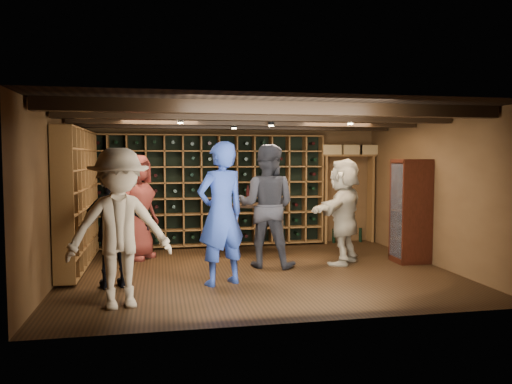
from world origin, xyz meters
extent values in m
plane|color=black|center=(0.00, 0.00, 0.00)|extent=(6.00, 6.00, 0.00)
plane|color=brown|center=(0.00, 2.50, 1.25)|extent=(6.00, 0.00, 6.00)
plane|color=brown|center=(0.00, -2.50, 1.25)|extent=(6.00, 0.00, 6.00)
plane|color=brown|center=(-3.00, 0.00, 1.25)|extent=(0.00, 5.00, 5.00)
plane|color=brown|center=(3.00, 0.00, 1.25)|extent=(0.00, 5.00, 5.00)
plane|color=black|center=(0.00, 0.00, 2.50)|extent=(6.00, 6.00, 0.00)
cube|color=black|center=(0.00, -1.60, 2.42)|extent=(5.90, 0.18, 0.16)
cube|color=black|center=(0.00, -0.50, 2.42)|extent=(5.90, 0.18, 0.16)
cube|color=black|center=(0.00, 0.60, 2.42)|extent=(5.90, 0.18, 0.16)
cube|color=black|center=(0.00, 1.70, 2.42)|extent=(5.90, 0.18, 0.16)
cylinder|color=black|center=(-1.20, 0.00, 2.39)|extent=(0.10, 0.10, 0.10)
cylinder|color=black|center=(0.30, 0.40, 2.39)|extent=(0.10, 0.10, 0.10)
cylinder|color=black|center=(1.40, -0.30, 2.39)|extent=(0.10, 0.10, 0.10)
cylinder|color=black|center=(-0.20, 1.20, 2.39)|extent=(0.10, 0.10, 0.10)
cube|color=brown|center=(-0.52, 2.33, 1.15)|extent=(4.65, 0.30, 2.20)
cube|color=black|center=(-0.52, 2.33, 1.15)|extent=(4.56, 0.02, 2.16)
cube|color=brown|center=(-2.83, 0.82, 1.15)|extent=(0.30, 2.65, 2.20)
cube|color=black|center=(-2.83, 0.82, 1.15)|extent=(0.29, 0.02, 2.16)
cube|color=brown|center=(2.40, 2.32, 1.85)|extent=(1.15, 0.32, 0.04)
cube|color=brown|center=(2.92, 2.32, 0.93)|extent=(0.05, 0.28, 1.85)
cube|color=brown|center=(1.88, 2.32, 0.93)|extent=(0.05, 0.28, 1.85)
cube|color=tan|center=(2.00, 2.32, 1.97)|extent=(0.40, 0.30, 0.20)
cube|color=tan|center=(2.45, 2.32, 1.97)|extent=(0.40, 0.30, 0.20)
cube|color=tan|center=(2.80, 2.32, 1.97)|extent=(0.40, 0.30, 0.20)
cube|color=#33110A|center=(2.72, 0.20, 0.05)|extent=(0.55, 0.50, 0.10)
cube|color=#33110A|center=(2.72, 0.20, 0.90)|extent=(0.55, 0.50, 1.70)
cube|color=white|center=(2.46, 0.20, 0.90)|extent=(0.01, 0.46, 1.60)
cube|color=#33110A|center=(2.72, 0.20, 0.90)|extent=(0.50, 0.44, 0.02)
sphere|color=#59260C|center=(2.70, 0.20, 1.00)|extent=(0.18, 0.18, 0.18)
imported|color=navy|center=(-0.67, -0.69, 1.02)|extent=(0.87, 0.74, 2.03)
imported|color=black|center=(0.21, 0.34, 1.01)|extent=(1.21, 1.10, 2.02)
imported|color=maroon|center=(-1.92, 1.40, 0.93)|extent=(1.00, 1.09, 1.86)
imported|color=black|center=(-2.14, -0.59, 0.82)|extent=(1.02, 0.61, 1.63)
imported|color=gray|center=(-2.00, -1.53, 0.96)|extent=(1.37, 0.97, 1.92)
imported|color=gray|center=(1.55, 0.33, 0.90)|extent=(1.50, 1.59, 1.79)
cube|color=black|center=(0.13, 1.39, 0.93)|extent=(1.38, 0.92, 0.05)
cube|color=black|center=(-0.49, 1.28, 0.45)|extent=(0.08, 0.08, 0.91)
cube|color=black|center=(0.63, 0.99, 0.45)|extent=(0.08, 0.08, 0.91)
cube|color=black|center=(-0.36, 1.79, 0.45)|extent=(0.08, 0.08, 0.91)
cube|color=black|center=(0.76, 1.50, 0.45)|extent=(0.08, 0.08, 0.91)
cylinder|color=black|center=(-0.16, 1.52, 1.09)|extent=(0.07, 0.07, 0.28)
cylinder|color=black|center=(0.10, 1.46, 1.09)|extent=(0.07, 0.07, 0.28)
cylinder|color=black|center=(0.40, 1.38, 1.09)|extent=(0.07, 0.07, 0.28)
camera|label=1|loc=(-1.52, -7.67, 1.81)|focal=35.00mm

